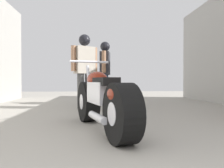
# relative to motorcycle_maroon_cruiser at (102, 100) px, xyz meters

# --- Properties ---
(ground_plane) EXTENTS (19.09, 19.09, 0.00)m
(ground_plane) POSITION_rel_motorcycle_maroon_cruiser_xyz_m (0.27, 1.54, -0.40)
(ground_plane) COLOR #9E998E
(motorcycle_maroon_cruiser) EXTENTS (0.87, 2.08, 0.98)m
(motorcycle_maroon_cruiser) POSITION_rel_motorcycle_maroon_cruiser_xyz_m (0.00, 0.00, 0.00)
(motorcycle_maroon_cruiser) COLOR black
(motorcycle_maroon_cruiser) RESTS_ON ground_plane
(mechanic_in_blue) EXTENTS (0.31, 0.69, 1.74)m
(mechanic_in_blue) POSITION_rel_motorcycle_maroon_cruiser_xyz_m (0.18, 3.42, 0.64)
(mechanic_in_blue) COLOR #384766
(mechanic_in_blue) RESTS_ON ground_plane
(mechanic_with_helmet) EXTENTS (0.64, 0.45, 1.75)m
(mechanic_with_helmet) POSITION_rel_motorcycle_maroon_cruiser_xyz_m (-0.34, 2.45, 0.64)
(mechanic_with_helmet) COLOR #4C4C4C
(mechanic_with_helmet) RESTS_ON ground_plane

